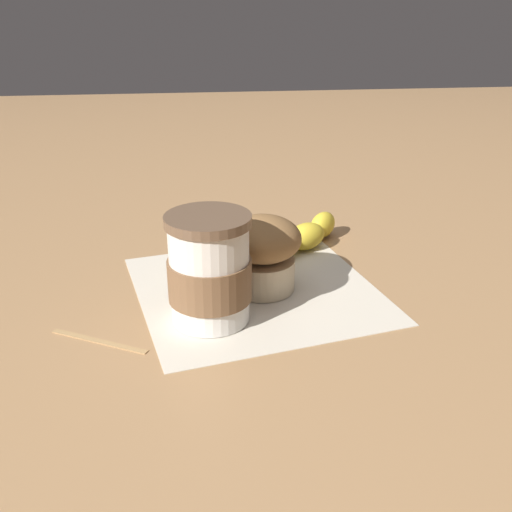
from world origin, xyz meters
TOP-DOWN VIEW (x-y plane):
  - ground_plane at (0.00, 0.00)m, footprint 3.00×3.00m
  - paper_napkin at (0.00, 0.00)m, footprint 0.32×0.32m
  - coffee_cup at (-0.06, 0.06)m, footprint 0.09×0.09m
  - muffin at (0.00, -0.01)m, footprint 0.09×0.09m
  - banana at (0.10, -0.06)m, footprint 0.12×0.18m
  - wooden_stirrer at (-0.09, 0.17)m, footprint 0.06×0.10m

SIDE VIEW (x-z plane):
  - ground_plane at x=0.00m, z-range 0.00..0.00m
  - paper_napkin at x=0.00m, z-range 0.00..0.00m
  - wooden_stirrer at x=-0.09m, z-range 0.00..0.00m
  - banana at x=0.10m, z-range 0.00..0.04m
  - muffin at x=0.00m, z-range 0.00..0.09m
  - coffee_cup at x=-0.06m, z-range 0.00..0.11m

